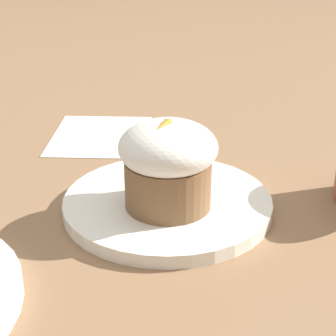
% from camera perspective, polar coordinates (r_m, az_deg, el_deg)
% --- Properties ---
extents(ground_plane, '(4.00, 4.00, 0.00)m').
position_cam_1_polar(ground_plane, '(0.57, -0.05, -4.25)').
color(ground_plane, '#846042').
extents(dessert_plate, '(0.21, 0.21, 0.01)m').
position_cam_1_polar(dessert_plate, '(0.57, -0.05, -3.65)').
color(dessert_plate, white).
rests_on(dessert_plate, ground_plane).
extents(carrot_cake, '(0.09, 0.09, 0.09)m').
position_cam_1_polar(carrot_cake, '(0.53, -0.00, 0.52)').
color(carrot_cake, brown).
rests_on(carrot_cake, dessert_plate).
extents(spoon, '(0.09, 0.09, 0.01)m').
position_cam_1_polar(spoon, '(0.57, -1.04, -2.72)').
color(spoon, '#B7B7BC').
rests_on(spoon, dessert_plate).
extents(paper_napkin, '(0.19, 0.19, 0.00)m').
position_cam_1_polar(paper_napkin, '(0.76, -6.87, 3.32)').
color(paper_napkin, white).
rests_on(paper_napkin, ground_plane).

